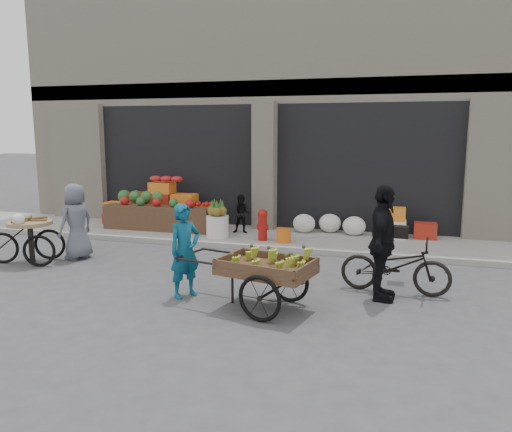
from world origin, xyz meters
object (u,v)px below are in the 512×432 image
(seated_person, at_px, (242,214))
(cyclist, at_px, (382,243))
(fire_hydrant, at_px, (263,224))
(bicycle, at_px, (395,265))
(pineapple_bin, at_px, (218,226))
(vendor_grey, at_px, (76,221))
(orange_bucket, at_px, (284,236))
(tricycle_cart, at_px, (30,235))
(vendor_woman, at_px, (185,251))
(banana_cart, at_px, (263,264))

(seated_person, xyz_separation_m, cyclist, (3.42, -3.65, 0.30))
(fire_hydrant, relative_size, bicycle, 0.41)
(fire_hydrant, bearing_deg, bicycle, -41.70)
(fire_hydrant, bearing_deg, seated_person, 137.12)
(pineapple_bin, xyz_separation_m, vendor_grey, (-2.18, -2.22, 0.40))
(seated_person, bearing_deg, pineapple_bin, -133.69)
(seated_person, bearing_deg, cyclist, -56.87)
(fire_hydrant, relative_size, cyclist, 0.40)
(fire_hydrant, distance_m, bicycle, 3.91)
(cyclist, bearing_deg, orange_bucket, 40.75)
(tricycle_cart, relative_size, vendor_grey, 0.95)
(cyclist, bearing_deg, bicycle, -22.76)
(seated_person, bearing_deg, vendor_grey, -142.49)
(pineapple_bin, xyz_separation_m, orange_bucket, (1.60, -0.10, -0.10))
(pineapple_bin, height_order, bicycle, bicycle)
(vendor_woman, height_order, tricycle_cart, vendor_woman)
(pineapple_bin, bearing_deg, bicycle, -33.40)
(pineapple_bin, distance_m, cyclist, 4.91)
(seated_person, distance_m, cyclist, 5.01)
(bicycle, bearing_deg, fire_hydrant, 52.11)
(seated_person, bearing_deg, vendor_woman, -93.63)
(pineapple_bin, relative_size, seated_person, 0.56)
(tricycle_cart, distance_m, cyclist, 6.66)
(banana_cart, relative_size, bicycle, 1.37)
(bicycle, bearing_deg, vendor_grey, 89.83)
(banana_cart, xyz_separation_m, vendor_grey, (-4.38, 1.74, 0.09))
(orange_bucket, height_order, bicycle, bicycle)
(seated_person, relative_size, cyclist, 0.52)
(pineapple_bin, xyz_separation_m, banana_cart, (2.20, -3.96, 0.30))
(orange_bucket, xyz_separation_m, cyclist, (2.22, -2.95, 0.62))
(fire_hydrant, relative_size, seated_person, 0.76)
(pineapple_bin, xyz_separation_m, cyclist, (3.82, -3.05, 0.52))
(seated_person, height_order, vendor_woman, vendor_woman)
(pineapple_bin, relative_size, vendor_grey, 0.34)
(orange_bucket, bearing_deg, bicycle, -46.51)
(orange_bucket, relative_size, vendor_grey, 0.21)
(vendor_woman, xyz_separation_m, vendor_grey, (-3.07, 1.54, 0.03))
(seated_person, xyz_separation_m, vendor_woman, (0.49, -4.36, 0.15))
(bicycle, bearing_deg, vendor_woman, 113.34)
(seated_person, xyz_separation_m, vendor_grey, (-2.58, -2.82, 0.18))
(banana_cart, relative_size, tricycle_cart, 1.62)
(pineapple_bin, bearing_deg, vendor_woman, -76.73)
(seated_person, relative_size, bicycle, 0.54)
(orange_bucket, bearing_deg, vendor_grey, -150.74)
(fire_hydrant, xyz_separation_m, cyclist, (2.72, -3.00, 0.39))
(cyclist, bearing_deg, vendor_woman, 107.44)
(fire_hydrant, height_order, orange_bucket, fire_hydrant)
(orange_bucket, bearing_deg, tricycle_cart, -148.82)
(pineapple_bin, xyz_separation_m, bicycle, (4.02, -2.65, 0.08))
(orange_bucket, distance_m, banana_cart, 3.93)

